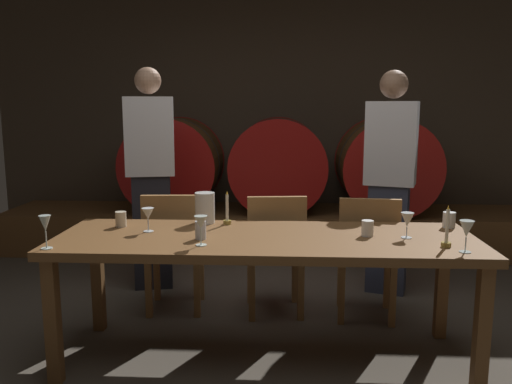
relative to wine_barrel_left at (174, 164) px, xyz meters
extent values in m
plane|color=#4C443A|center=(1.08, -2.62, -0.88)|extent=(8.07, 8.07, 0.00)
cube|color=#473A2D|center=(1.08, 0.55, 0.56)|extent=(6.21, 0.24, 2.88)
cube|color=brown|center=(1.08, 0.00, -0.68)|extent=(5.59, 0.90, 0.41)
cylinder|color=brown|center=(0.00, 0.00, 0.00)|extent=(0.94, 0.77, 0.94)
cylinder|color=#9E1411|center=(0.00, -0.40, 0.00)|extent=(0.95, 0.03, 0.95)
cylinder|color=#9E1411|center=(0.00, 0.40, 0.00)|extent=(0.95, 0.03, 0.95)
cylinder|color=#2D2D33|center=(0.00, 0.00, 0.00)|extent=(0.95, 0.04, 0.95)
cylinder|color=#513319|center=(1.07, 0.00, 0.00)|extent=(0.94, 0.77, 0.94)
cylinder|color=#9E1411|center=(1.07, -0.40, 0.00)|extent=(0.95, 0.03, 0.95)
cylinder|color=#9E1411|center=(1.07, 0.40, 0.00)|extent=(0.95, 0.03, 0.95)
cylinder|color=#2D2D33|center=(1.07, 0.00, 0.00)|extent=(0.95, 0.04, 0.95)
cylinder|color=brown|center=(2.16, 0.00, 0.00)|extent=(0.94, 0.77, 0.94)
cylinder|color=#B21C16|center=(2.16, -0.40, 0.00)|extent=(0.95, 0.03, 0.95)
cylinder|color=#B21C16|center=(2.16, 0.40, 0.00)|extent=(0.95, 0.03, 0.95)
cylinder|color=#2D2D33|center=(2.16, 0.00, 0.00)|extent=(0.95, 0.04, 0.95)
cube|color=brown|center=(1.02, -2.38, -0.16)|extent=(2.40, 0.80, 0.05)
cube|color=brown|center=(-0.10, -2.73, -0.54)|extent=(0.07, 0.07, 0.69)
cube|color=brown|center=(2.14, -2.73, -0.54)|extent=(0.07, 0.07, 0.69)
cube|color=brown|center=(-0.10, -2.04, -0.54)|extent=(0.07, 0.07, 0.69)
cube|color=brown|center=(2.14, -2.04, -0.54)|extent=(0.07, 0.07, 0.69)
cube|color=olive|center=(0.34, -1.65, -0.44)|extent=(0.43, 0.43, 0.04)
cube|color=olive|center=(0.35, -1.83, -0.21)|extent=(0.40, 0.07, 0.42)
cube|color=olive|center=(0.50, -1.46, -0.67)|extent=(0.05, 0.05, 0.42)
cube|color=olive|center=(0.16, -1.49, -0.67)|extent=(0.05, 0.05, 0.42)
cube|color=olive|center=(0.52, -1.80, -0.67)|extent=(0.05, 0.05, 0.42)
cube|color=olive|center=(0.18, -1.83, -0.67)|extent=(0.05, 0.05, 0.42)
cube|color=olive|center=(1.07, -1.66, -0.44)|extent=(0.44, 0.44, 0.04)
cube|color=olive|center=(1.08, -1.84, -0.21)|extent=(0.40, 0.08, 0.42)
cube|color=olive|center=(1.22, -1.48, -0.67)|extent=(0.05, 0.05, 0.42)
cube|color=olive|center=(0.88, -1.51, -0.67)|extent=(0.05, 0.05, 0.42)
cube|color=olive|center=(1.25, -1.82, -0.67)|extent=(0.05, 0.05, 0.42)
cube|color=olive|center=(0.91, -1.85, -0.67)|extent=(0.05, 0.05, 0.42)
cube|color=olive|center=(1.71, -1.72, -0.44)|extent=(0.43, 0.43, 0.04)
cube|color=olive|center=(1.70, -1.89, -0.21)|extent=(0.40, 0.07, 0.42)
cube|color=olive|center=(1.90, -1.56, -0.67)|extent=(0.05, 0.05, 0.42)
cube|color=olive|center=(1.56, -1.53, -0.67)|extent=(0.05, 0.05, 0.42)
cube|color=olive|center=(1.87, -1.90, -0.67)|extent=(0.05, 0.05, 0.42)
cube|color=olive|center=(1.53, -1.87, -0.67)|extent=(0.05, 0.05, 0.42)
cube|color=black|center=(0.06, -1.18, -0.42)|extent=(0.33, 0.26, 0.93)
cube|color=silver|center=(0.06, -1.18, 0.36)|extent=(0.42, 0.31, 0.62)
sphere|color=tan|center=(0.06, -1.18, 0.79)|extent=(0.21, 0.21, 0.21)
cube|color=#33384C|center=(1.96, -1.20, -0.45)|extent=(0.35, 0.28, 0.87)
cube|color=silver|center=(1.96, -1.20, 0.31)|extent=(0.44, 0.35, 0.64)
sphere|color=#8C664C|center=(1.96, -1.20, 0.76)|extent=(0.21, 0.21, 0.21)
cylinder|color=olive|center=(0.77, -2.09, -0.13)|extent=(0.05, 0.05, 0.02)
cylinder|color=#EDE5CC|center=(0.77, -2.09, -0.03)|extent=(0.02, 0.02, 0.16)
cone|color=yellow|center=(0.77, -2.09, 0.06)|extent=(0.01, 0.01, 0.02)
cylinder|color=olive|center=(1.99, -2.57, -0.13)|extent=(0.05, 0.05, 0.02)
cylinder|color=#EDE5CC|center=(1.99, -2.57, -0.02)|extent=(0.02, 0.02, 0.18)
cone|color=yellow|center=(1.99, -2.57, 0.08)|extent=(0.01, 0.01, 0.02)
cylinder|color=white|center=(0.63, -2.06, -0.04)|extent=(0.13, 0.13, 0.20)
cylinder|color=silver|center=(-0.11, -2.71, -0.14)|extent=(0.06, 0.06, 0.00)
cylinder|color=silver|center=(-0.11, -2.71, -0.09)|extent=(0.01, 0.01, 0.09)
cone|color=silver|center=(-0.11, -2.71, 0.00)|extent=(0.06, 0.06, 0.08)
cylinder|color=white|center=(0.33, -2.31, -0.14)|extent=(0.06, 0.06, 0.00)
cylinder|color=white|center=(0.33, -2.31, -0.10)|extent=(0.01, 0.01, 0.07)
cone|color=white|center=(0.33, -2.31, -0.03)|extent=(0.07, 0.07, 0.07)
cylinder|color=silver|center=(0.69, -2.60, -0.14)|extent=(0.06, 0.06, 0.00)
cylinder|color=silver|center=(0.69, -2.60, -0.09)|extent=(0.01, 0.01, 0.09)
cone|color=silver|center=(0.69, -2.60, -0.01)|extent=(0.07, 0.07, 0.07)
cylinder|color=white|center=(1.82, -2.38, -0.14)|extent=(0.06, 0.06, 0.00)
cylinder|color=white|center=(1.82, -2.38, -0.10)|extent=(0.01, 0.01, 0.06)
cone|color=white|center=(1.82, -2.38, -0.03)|extent=(0.07, 0.07, 0.08)
cylinder|color=silver|center=(2.05, -2.66, -0.14)|extent=(0.06, 0.06, 0.00)
cylinder|color=silver|center=(2.05, -2.66, -0.10)|extent=(0.01, 0.01, 0.08)
cone|color=silver|center=(2.05, -2.66, -0.02)|extent=(0.07, 0.07, 0.09)
cylinder|color=beige|center=(0.13, -2.19, -0.09)|extent=(0.07, 0.07, 0.09)
cylinder|color=silver|center=(0.66, -2.47, -0.09)|extent=(0.06, 0.06, 0.10)
cylinder|color=white|center=(1.61, -2.35, -0.09)|extent=(0.07, 0.07, 0.09)
cylinder|color=white|center=(2.14, -2.12, -0.09)|extent=(0.08, 0.08, 0.10)
camera|label=1|loc=(1.12, -5.28, 0.60)|focal=36.59mm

